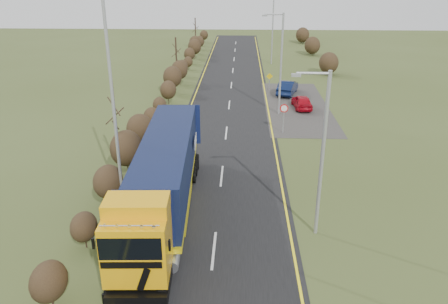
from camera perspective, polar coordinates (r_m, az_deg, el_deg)
ground at (r=24.25m, az=-0.74°, el=-7.27°), size 160.00×160.00×0.00m
road at (r=33.28m, az=0.17°, el=1.32°), size 8.00×120.00×0.02m
layby at (r=43.07m, az=9.41°, el=5.98°), size 6.00×18.00×0.02m
lane_markings at (r=32.99m, az=0.15°, el=1.16°), size 7.52×116.00×0.01m
hedgerow at (r=31.55m, az=-10.93°, el=2.80°), size 2.24×102.04×6.05m
lorry at (r=22.61m, az=-7.87°, el=-3.14°), size 3.05×14.89×4.12m
car_red_hatchback at (r=42.13m, az=10.14°, el=6.46°), size 1.78×3.86×1.28m
car_blue_sedan at (r=46.95m, az=8.29°, el=8.33°), size 2.73×4.68×1.46m
streetlight_near at (r=20.54m, az=12.55°, el=0.28°), size 1.74×0.18×8.14m
streetlight_mid at (r=39.20m, az=7.32°, el=11.80°), size 1.89×0.18×8.86m
streetlight_far at (r=62.43m, az=6.27°, el=15.95°), size 1.94×0.18×9.15m
left_pole at (r=22.59m, az=-14.20°, el=5.41°), size 0.16×0.16×11.33m
speed_sign at (r=34.94m, az=7.82°, el=5.07°), size 0.67×0.10×2.41m
warning_board at (r=48.50m, az=5.95°, el=9.38°), size 0.71×0.11×1.85m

